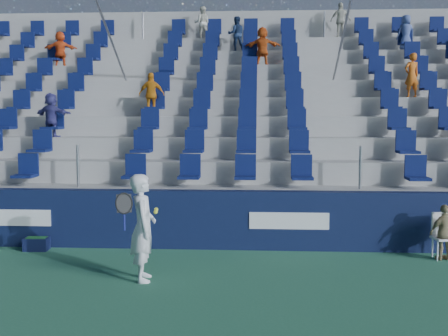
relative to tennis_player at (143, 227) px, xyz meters
name	(u,v)px	position (x,y,z in m)	size (l,w,h in m)	color
ground	(199,298)	(1.02, -0.84, -0.89)	(70.00, 70.00, 0.00)	#2E6B4C
sponsor_wall	(215,220)	(1.03, 2.31, -0.29)	(24.00, 0.32, 1.20)	#10183B
grandstand	(229,136)	(1.02, 7.40, 1.24)	(24.00, 8.17, 6.63)	#9F9F9A
tennis_player	(143,227)	(0.00, 0.00, 0.00)	(0.69, 0.72, 1.78)	silver
line_judge_chair	(442,232)	(5.43, 1.80, -0.39)	(0.45, 0.46, 0.88)	white
line_judge	(445,232)	(5.43, 1.66, -0.36)	(0.62, 0.26, 1.06)	tan
ball_bin	(37,243)	(-2.59, 1.91, -0.75)	(0.49, 0.33, 0.27)	#0E1436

